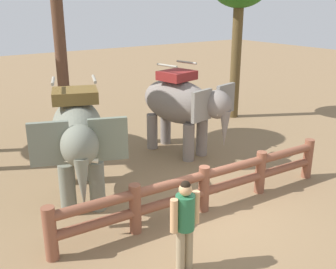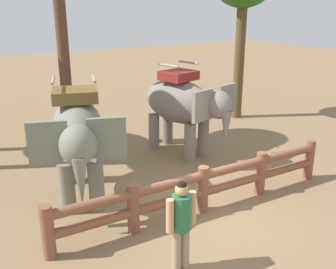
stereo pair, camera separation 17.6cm
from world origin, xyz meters
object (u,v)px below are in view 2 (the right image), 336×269
Objects in this scene: elephant_near_left at (78,135)px; elephant_center at (184,104)px; log_fence at (203,186)px; tourist_woman_in_black at (181,220)px.

elephant_near_left is 3.85m from elephant_center.
elephant_center reaches higher than log_fence.
log_fence is 2.14m from tourist_woman_in_black.
elephant_near_left is at bearing 134.78° from log_fence.
elephant_near_left reaches higher than tourist_woman_in_black.
log_fence is 3.01m from elephant_near_left.
tourist_woman_in_black is (0.42, -3.41, -0.61)m from elephant_near_left.
tourist_woman_in_black is (-1.58, -1.40, 0.37)m from log_fence.
elephant_center is 1.93× the size of tourist_woman_in_black.
log_fence is 3.66m from elephant_center.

